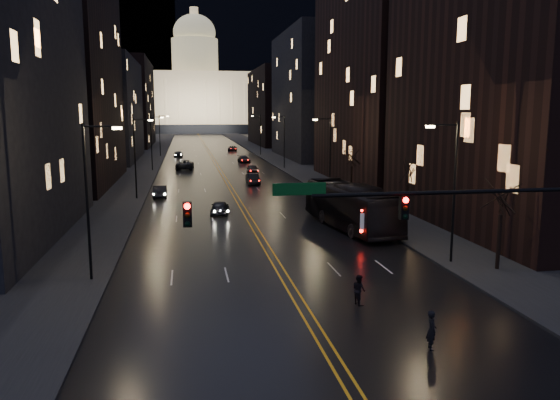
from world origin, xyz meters
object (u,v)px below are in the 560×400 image
pedestrian_a (432,330)px  pedestrian_b (359,290)px  traffic_signal (456,217)px  oncoming_car_a (220,208)px  receding_car_a (253,179)px  oncoming_car_b (160,191)px  bus (350,206)px

pedestrian_a → pedestrian_b: bearing=21.7°
traffic_signal → pedestrian_b: (-3.03, 3.82, -4.33)m
oncoming_car_a → pedestrian_b: 26.18m
traffic_signal → receding_car_a: bearing=93.0°
pedestrian_b → oncoming_car_b: bearing=1.9°
oncoming_car_b → pedestrian_b: 38.89m
bus → pedestrian_a: bus is taller
pedestrian_a → pedestrian_b: 5.72m
oncoming_car_b → pedestrian_a: bearing=105.3°
bus → oncoming_car_b: bearing=122.7°
oncoming_car_b → receding_car_a: bearing=-141.8°
oncoming_car_a → receding_car_a: size_ratio=0.91×
bus → oncoming_car_b: bus is taller
oncoming_car_a → receding_car_a: 21.97m
pedestrian_b → bus: bearing=-30.7°
oncoming_car_b → pedestrian_a: size_ratio=2.62×
pedestrian_a → pedestrian_b: size_ratio=1.07×
bus → oncoming_car_a: bearing=135.3°
receding_car_a → pedestrian_b: 46.82m
oncoming_car_a → oncoming_car_b: (-6.00, 11.57, 0.04)m
oncoming_car_b → pedestrian_b: bearing=105.8°
oncoming_car_b → pedestrian_a: 44.59m
oncoming_car_b → receding_car_a: size_ratio=1.00×
oncoming_car_a → oncoming_car_b: size_ratio=0.92×
oncoming_car_b → bus: bearing=128.8°
pedestrian_b → pedestrian_a: bearing=177.7°
traffic_signal → pedestrian_b: size_ratio=11.13×
traffic_signal → receding_car_a: size_ratio=3.95×
oncoming_car_a → oncoming_car_b: bearing=-54.7°
oncoming_car_b → oncoming_car_a: bearing=116.2°
bus → pedestrian_a: size_ratio=8.02×
bus → oncoming_car_a: 13.08m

